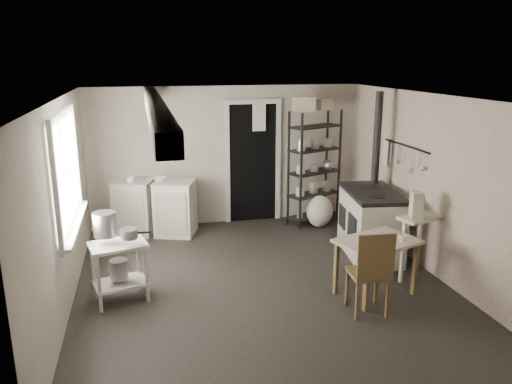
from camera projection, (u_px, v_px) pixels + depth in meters
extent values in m
plane|color=black|center=(261.00, 282.00, 6.28)|extent=(5.00, 5.00, 0.00)
plane|color=silver|center=(262.00, 97.00, 5.68)|extent=(5.00, 5.00, 0.00)
cube|color=#BAAF9E|center=(226.00, 156.00, 8.33)|extent=(4.50, 0.02, 2.30)
cube|color=#BAAF9E|center=(343.00, 283.00, 3.62)|extent=(4.50, 0.02, 2.30)
cube|color=#BAAF9E|center=(63.00, 207.00, 5.48)|extent=(0.02, 5.00, 2.30)
cube|color=#BAAF9E|center=(430.00, 184.00, 6.47)|extent=(0.02, 5.00, 2.30)
cylinder|color=silver|center=(105.00, 224.00, 5.55)|extent=(0.32, 0.32, 0.28)
cylinder|color=silver|center=(129.00, 234.00, 5.52)|extent=(0.24, 0.24, 0.11)
cylinder|color=silver|center=(119.00, 269.00, 5.73)|extent=(0.27, 0.27, 0.23)
imported|color=silver|center=(160.00, 175.00, 7.80)|extent=(0.35, 0.35, 0.07)
imported|color=silver|center=(130.00, 176.00, 7.65)|extent=(0.13, 0.13, 0.10)
imported|color=silver|center=(300.00, 143.00, 8.21)|extent=(0.11, 0.11, 0.19)
cube|color=beige|center=(304.00, 104.00, 7.99)|extent=(0.36, 0.33, 0.23)
cube|color=beige|center=(323.00, 105.00, 8.14)|extent=(0.32, 0.31, 0.17)
cube|color=beige|center=(417.00, 203.00, 6.09)|extent=(0.19, 0.25, 0.33)
imported|color=silver|center=(403.00, 232.00, 5.70)|extent=(0.10, 0.10, 0.09)
ellipsoid|color=silver|center=(320.00, 213.00, 8.29)|extent=(0.49, 0.43, 0.54)
cylinder|color=silver|center=(383.00, 269.00, 6.49)|extent=(0.14, 0.14, 0.13)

